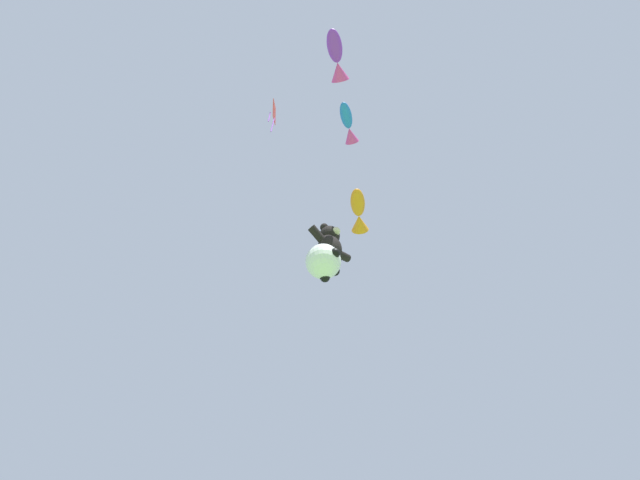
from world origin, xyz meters
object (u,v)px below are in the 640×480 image
object	(u,v)px
teddy_bear_kite	(330,244)
fish_kite_cobalt	(348,125)
soccer_ball_kite	(324,262)
fish_kite_tangerine	(359,213)
fish_kite_violet	(337,59)
diamond_kite	(274,114)

from	to	relation	value
teddy_bear_kite	fish_kite_cobalt	size ratio (longest dim) A/B	1.23
teddy_bear_kite	soccer_ball_kite	bearing A→B (deg)	-167.68
soccer_ball_kite	fish_kite_tangerine	bearing A→B (deg)	-9.14
fish_kite_cobalt	fish_kite_violet	world-z (taller)	fish_kite_violet
teddy_bear_kite	fish_kite_violet	xyz separation A→B (m)	(-3.18, -3.58, 3.91)
teddy_bear_kite	fish_kite_violet	world-z (taller)	fish_kite_violet
teddy_bear_kite	diamond_kite	bearing A→B (deg)	-166.76
diamond_kite	fish_kite_tangerine	bearing A→B (deg)	5.58
soccer_ball_kite	fish_kite_violet	xyz separation A→B (m)	(-2.80, -3.50, 5.38)
fish_kite_tangerine	teddy_bear_kite	bearing A→B (deg)	164.84
teddy_bear_kite	soccer_ball_kite	distance (m)	1.53
soccer_ball_kite	diamond_kite	bearing A→B (deg)	-166.65
teddy_bear_kite	soccer_ball_kite	xyz separation A→B (m)	(-0.38, -0.08, -1.48)
teddy_bear_kite	fish_kite_tangerine	bearing A→B (deg)	-15.16
soccer_ball_kite	diamond_kite	xyz separation A→B (m)	(-3.12, -0.74, 5.11)
fish_kite_tangerine	diamond_kite	size ratio (longest dim) A/B	0.72
diamond_kite	fish_kite_violet	bearing A→B (deg)	-83.36
teddy_bear_kite	fish_kite_tangerine	xyz separation A→B (m)	(1.31, -0.35, 3.37)
soccer_ball_kite	fish_kite_violet	size ratio (longest dim) A/B	0.67
fish_kite_cobalt	fish_kite_violet	size ratio (longest dim) A/B	0.87
fish_kite_tangerine	fish_kite_cobalt	world-z (taller)	fish_kite_tangerine
fish_kite_cobalt	fish_kite_violet	xyz separation A→B (m)	(-1.71, -1.15, 0.68)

